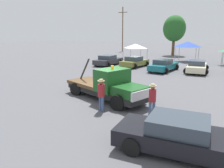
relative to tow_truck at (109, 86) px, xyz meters
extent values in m
plane|color=#545459|center=(-0.36, 0.12, -0.90)|extent=(160.00, 160.00, 0.00)
cube|color=black|center=(-0.36, 0.12, -0.38)|extent=(6.43, 3.70, 0.35)
cube|color=#19511E|center=(1.75, -0.60, 0.07)|extent=(2.19, 2.17, 0.55)
cube|color=silver|center=(2.62, -0.89, 0.05)|extent=(0.69, 1.74, 0.50)
cube|color=#19511E|center=(0.29, -0.10, 0.48)|extent=(1.93, 2.33, 1.37)
cube|color=brown|center=(-1.82, 0.62, -0.09)|extent=(3.57, 2.89, 0.22)
cylinder|color=black|center=(-2.48, 0.85, 0.80)|extent=(1.16, 0.50, 1.63)
cylinder|color=orange|center=(0.29, -0.10, 1.27)|extent=(0.18, 0.18, 0.20)
cylinder|color=black|center=(1.97, 0.33, -0.46)|extent=(0.88, 0.26, 0.88)
cylinder|color=black|center=(1.36, -1.47, -0.46)|extent=(0.88, 0.26, 0.88)
cylinder|color=black|center=(-1.95, 1.67, -0.46)|extent=(0.88, 0.26, 0.88)
cylinder|color=black|center=(-2.57, -0.13, -0.46)|extent=(0.88, 0.26, 0.88)
cube|color=black|center=(5.51, -4.30, -0.36)|extent=(5.04, 2.31, 0.60)
cube|color=#333D47|center=(5.26, -4.31, 0.19)|extent=(2.19, 1.86, 0.50)
cylinder|color=black|center=(3.77, -3.52, -0.56)|extent=(0.68, 0.22, 0.68)
cylinder|color=black|center=(3.92, -5.34, -0.56)|extent=(0.68, 0.22, 0.68)
cylinder|color=#475B84|center=(3.41, -1.35, -0.50)|extent=(0.15, 0.15, 0.81)
cylinder|color=#475B84|center=(3.26, -1.48, -0.50)|extent=(0.15, 0.15, 0.81)
cylinder|color=maroon|center=(3.33, -1.42, 0.23)|extent=(0.37, 0.37, 0.64)
sphere|color=brown|center=(3.33, -1.42, 0.66)|extent=(0.22, 0.22, 0.22)
torus|color=tan|center=(3.33, -1.42, 0.73)|extent=(0.38, 0.38, 0.05)
cylinder|color=tan|center=(3.33, -1.42, 0.78)|extent=(0.20, 0.20, 0.10)
cylinder|color=#475B84|center=(0.52, -1.92, -0.48)|extent=(0.16, 0.16, 0.84)
cylinder|color=#475B84|center=(0.71, -2.01, -0.48)|extent=(0.16, 0.16, 0.84)
cylinder|color=maroon|center=(0.61, -1.97, 0.28)|extent=(0.39, 0.39, 0.67)
sphere|color=brown|center=(0.61, -1.97, 0.72)|extent=(0.23, 0.23, 0.23)
torus|color=tan|center=(0.61, -1.97, 0.80)|extent=(0.40, 0.40, 0.06)
cylinder|color=tan|center=(0.61, -1.97, 0.85)|extent=(0.21, 0.21, 0.10)
cube|color=#2D2D33|center=(-7.76, 13.53, -0.36)|extent=(2.03, 4.79, 0.60)
cube|color=#333D47|center=(-7.77, 13.29, 0.19)|extent=(1.74, 2.03, 0.50)
cylinder|color=black|center=(-8.65, 15.16, -0.56)|extent=(0.68, 0.22, 0.68)
cylinder|color=black|center=(-6.81, 15.12, -0.56)|extent=(0.68, 0.22, 0.68)
cylinder|color=black|center=(-8.71, 11.93, -0.56)|extent=(0.68, 0.22, 0.68)
cylinder|color=black|center=(-6.87, 11.89, -0.56)|extent=(0.68, 0.22, 0.68)
cube|color=olive|center=(-4.06, 13.76, -0.36)|extent=(2.50, 4.49, 0.60)
cube|color=#333D47|center=(-4.09, 13.55, 0.19)|extent=(1.90, 2.02, 0.50)
cylinder|color=black|center=(-4.72, 15.33, -0.56)|extent=(0.68, 0.22, 0.68)
cylinder|color=black|center=(-2.96, 15.05, -0.56)|extent=(0.68, 0.22, 0.68)
cylinder|color=black|center=(-5.16, 12.47, -0.56)|extent=(0.68, 0.22, 0.68)
cylinder|color=black|center=(-3.40, 12.19, -0.56)|extent=(0.68, 0.22, 0.68)
cube|color=#196670|center=(0.00, 12.50, -0.36)|extent=(2.35, 4.93, 0.60)
cube|color=#333D47|center=(-0.02, 12.26, 0.19)|extent=(1.82, 2.16, 0.50)
cylinder|color=black|center=(-0.68, 14.20, -0.56)|extent=(0.68, 0.22, 0.68)
cylinder|color=black|center=(1.05, 14.01, -0.56)|extent=(0.68, 0.22, 0.68)
cylinder|color=black|center=(-1.04, 10.99, -0.56)|extent=(0.68, 0.22, 0.68)
cylinder|color=black|center=(0.69, 10.79, -0.56)|extent=(0.68, 0.22, 0.68)
cube|color=beige|center=(3.41, 13.47, -0.36)|extent=(2.29, 5.00, 0.60)
cube|color=#333D47|center=(3.43, 13.22, 0.19)|extent=(1.82, 2.18, 0.50)
cylinder|color=black|center=(2.38, 15.03, -0.56)|extent=(0.68, 0.22, 0.68)
cylinder|color=black|center=(4.15, 15.19, -0.56)|extent=(0.68, 0.22, 0.68)
cylinder|color=black|center=(2.67, 11.74, -0.56)|extent=(0.68, 0.22, 0.68)
cylinder|color=black|center=(4.44, 11.90, -0.56)|extent=(0.68, 0.22, 0.68)
cylinder|color=#9E9EA3|center=(-8.53, 19.56, 0.00)|extent=(0.07, 0.07, 1.81)
cylinder|color=#9E9EA3|center=(-5.56, 19.56, 0.00)|extent=(0.07, 0.07, 1.81)
cylinder|color=#9E9EA3|center=(-8.53, 22.53, 0.00)|extent=(0.07, 0.07, 1.81)
cylinder|color=#9E9EA3|center=(-5.56, 22.53, 0.00)|extent=(0.07, 0.07, 1.81)
pyramid|color=white|center=(-7.04, 21.04, 1.26)|extent=(2.97, 2.97, 0.71)
cylinder|color=#9E9EA3|center=(-0.79, 21.21, 0.17)|extent=(0.07, 0.07, 2.15)
cylinder|color=#9E9EA3|center=(2.14, 21.21, 0.17)|extent=(0.07, 0.07, 2.15)
cylinder|color=#9E9EA3|center=(-0.79, 24.14, 0.17)|extent=(0.07, 0.07, 2.15)
cylinder|color=#9E9EA3|center=(2.14, 24.14, 0.17)|extent=(0.07, 0.07, 2.15)
pyramid|color=#2D4CB7|center=(0.68, 22.67, 1.66)|extent=(2.93, 2.93, 0.83)
cylinder|color=#9E9EA3|center=(5.56, 19.29, -0.01)|extent=(0.07, 0.07, 1.79)
cylinder|color=#9E9EA3|center=(5.56, 22.88, -0.01)|extent=(0.07, 0.07, 1.79)
cylinder|color=brown|center=(-3.35, 30.74, 0.40)|extent=(0.52, 0.52, 2.60)
ellipsoid|color=#235B23|center=(-3.35, 30.74, 4.12)|extent=(4.17, 4.17, 4.83)
cylinder|color=brown|center=(-15.95, 34.51, 4.04)|extent=(0.24, 0.24, 9.89)
cube|color=brown|center=(-15.95, 34.51, 7.80)|extent=(2.20, 0.14, 0.14)
camera|label=1|loc=(6.65, -11.75, 3.33)|focal=35.00mm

